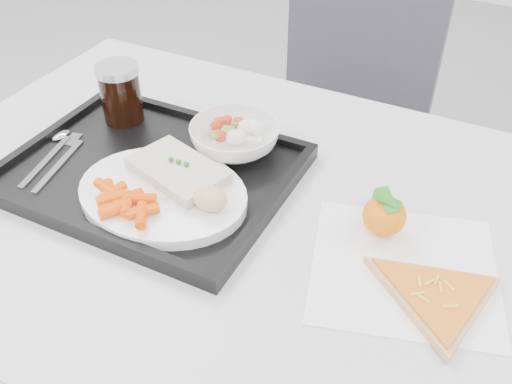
{
  "coord_description": "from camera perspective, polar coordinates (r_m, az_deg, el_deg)",
  "views": [
    {
      "loc": [
        0.3,
        -0.3,
        1.32
      ],
      "look_at": [
        -0.01,
        0.31,
        0.77
      ],
      "focal_mm": 40.0,
      "sensor_mm": 36.0,
      "label": 1
    }
  ],
  "objects": [
    {
      "name": "salad_bowl",
      "position": [
        0.97,
        -2.13,
        5.44
      ],
      "size": [
        0.15,
        0.15,
        0.05
      ],
      "color": "white",
      "rests_on": "tray"
    },
    {
      "name": "fish_fillet",
      "position": [
        0.9,
        -7.84,
        2.17
      ],
      "size": [
        0.17,
        0.13,
        0.03
      ],
      "color": "beige",
      "rests_on": "dinner_plate"
    },
    {
      "name": "carrot_pile",
      "position": [
        0.85,
        -13.19,
        -0.89
      ],
      "size": [
        0.12,
        0.08,
        0.02
      ],
      "color": "#F44802",
      "rests_on": "dinner_plate"
    },
    {
      "name": "cola_glass",
      "position": [
        1.06,
        -13.4,
        9.69
      ],
      "size": [
        0.08,
        0.08,
        0.11
      ],
      "color": "black",
      "rests_on": "tray"
    },
    {
      "name": "dinner_plate",
      "position": [
        0.88,
        -9.3,
        -0.22
      ],
      "size": [
        0.27,
        0.27,
        0.02
      ],
      "color": "white",
      "rests_on": "tray"
    },
    {
      "name": "chair",
      "position": [
        1.55,
        8.59,
        8.11
      ],
      "size": [
        0.44,
        0.44,
        0.93
      ],
      "color": "#38363D",
      "rests_on": "ground"
    },
    {
      "name": "tray",
      "position": [
        0.96,
        -10.44,
        1.99
      ],
      "size": [
        0.45,
        0.35,
        0.03
      ],
      "color": "black",
      "rests_on": "table"
    },
    {
      "name": "napkin",
      "position": [
        0.81,
        14.57,
        -7.45
      ],
      "size": [
        0.31,
        0.3,
        0.0
      ],
      "color": "white",
      "rests_on": "table"
    },
    {
      "name": "bread_roll",
      "position": [
        0.83,
        -4.61,
        -0.69
      ],
      "size": [
        0.06,
        0.06,
        0.03
      ],
      "color": "#D4BD76",
      "rests_on": "dinner_plate"
    },
    {
      "name": "table",
      "position": [
        0.93,
        -0.05,
        -4.73
      ],
      "size": [
        1.2,
        0.8,
        0.75
      ],
      "color": "#A5A5A7",
      "rests_on": "ground"
    },
    {
      "name": "cutlery",
      "position": [
        1.03,
        -19.29,
        3.85
      ],
      "size": [
        0.1,
        0.17,
        0.01
      ],
      "color": "silver",
      "rests_on": "tray"
    },
    {
      "name": "pizza_slice",
      "position": [
        0.78,
        17.56,
        -9.92
      ],
      "size": [
        0.26,
        0.26,
        0.02
      ],
      "color": "tan",
      "rests_on": "napkin"
    },
    {
      "name": "tangerine",
      "position": [
        0.84,
        12.71,
        -2.31
      ],
      "size": [
        0.08,
        0.08,
        0.07
      ],
      "color": "orange",
      "rests_on": "napkin"
    },
    {
      "name": "salad_contents",
      "position": [
        0.97,
        -1.7,
        6.26
      ],
      "size": [
        0.09,
        0.09,
        0.02
      ],
      "color": "red",
      "rests_on": "salad_bowl"
    }
  ]
}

